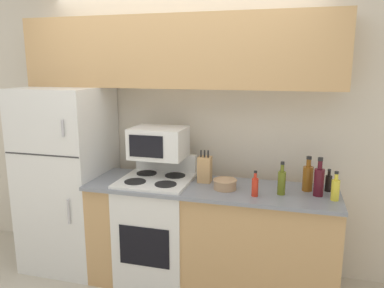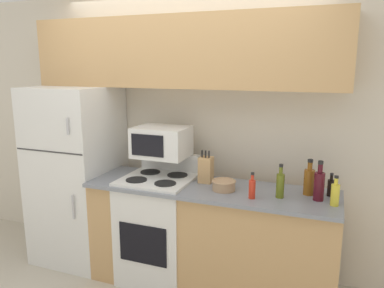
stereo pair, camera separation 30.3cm
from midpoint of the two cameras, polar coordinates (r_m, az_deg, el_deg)
name	(u,v)px [view 2 (the right image)]	position (r m, az deg, el deg)	size (l,w,h in m)	color
wall_back	(189,131)	(3.55, 2.04, 1.96)	(8.00, 0.05, 2.55)	beige
lower_cabinets	(210,237)	(3.28, 5.44, -14.05)	(2.05, 0.62, 0.91)	tan
refrigerator	(77,174)	(3.77, -14.94, -4.50)	(0.73, 0.74, 1.69)	white
upper_cabinets	(181,52)	(3.31, 0.97, 13.80)	(2.78, 0.35, 0.61)	tan
stove	(159,226)	(3.40, -2.53, -12.49)	(0.60, 0.60, 1.10)	white
microwave	(161,142)	(3.26, -2.03, 0.30)	(0.46, 0.36, 0.26)	white
knife_block	(206,170)	(3.17, 4.87, -3.94)	(0.11, 0.11, 0.28)	tan
bowl	(224,185)	(3.01, 7.77, -6.24)	(0.19, 0.19, 0.08)	tan
bottle_hot_sauce	(252,188)	(2.86, 12.18, -6.66)	(0.05, 0.05, 0.20)	red
bottle_soy_sauce	(331,187)	(3.09, 23.09, -6.09)	(0.05, 0.05, 0.18)	black
bottle_whiskey	(309,181)	(3.05, 20.17, -5.33)	(0.08, 0.08, 0.28)	brown
bottle_cooking_spray	(335,194)	(2.90, 23.84, -7.02)	(0.06, 0.06, 0.22)	gold
bottle_olive_oil	(280,185)	(2.92, 16.23, -6.00)	(0.06, 0.06, 0.26)	#5B6619
bottle_wine_red	(319,185)	(2.95, 21.64, -5.86)	(0.08, 0.08, 0.30)	#470F19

